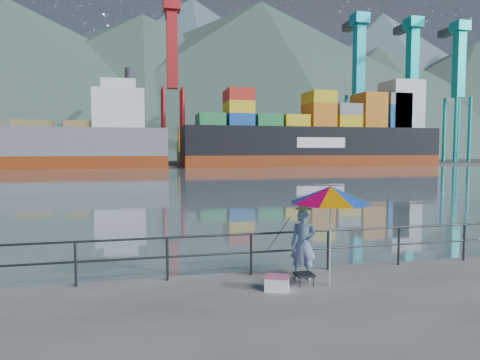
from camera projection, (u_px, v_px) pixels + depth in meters
name	position (u px, v px, depth m)	size (l,w,h in m)	color
harbor_water	(147.00, 160.00, 134.86)	(500.00, 280.00, 0.00)	slate
far_dock	(192.00, 163.00, 101.12)	(200.00, 40.00, 0.40)	#514F4C
guardrail	(210.00, 256.00, 10.09)	(22.00, 0.06, 1.03)	#2D3033
mountains	(222.00, 86.00, 216.64)	(600.00, 332.80, 80.00)	#385147
port_cranes	(289.00, 92.00, 95.95)	(116.00, 28.00, 38.40)	#B21B0D
container_stacks	(278.00, 151.00, 106.93)	(58.00, 8.40, 7.80)	#267F3F
fisherman	(303.00, 245.00, 9.98)	(0.59, 0.39, 1.63)	#294E9C
beach_umbrella	(331.00, 195.00, 9.34)	(2.01, 2.01, 2.23)	white
folding_stool	(304.00, 279.00, 9.57)	(0.40, 0.40, 0.26)	black
cooler_bag	(277.00, 284.00, 9.18)	(0.50, 0.34, 0.29)	white
fishing_rod	(278.00, 270.00, 10.80)	(0.02, 0.02, 1.95)	black
bulk_carrier	(43.00, 144.00, 75.76)	(47.39, 8.20, 14.50)	maroon
container_ship	(320.00, 136.00, 87.76)	(52.86, 8.81, 18.10)	maroon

